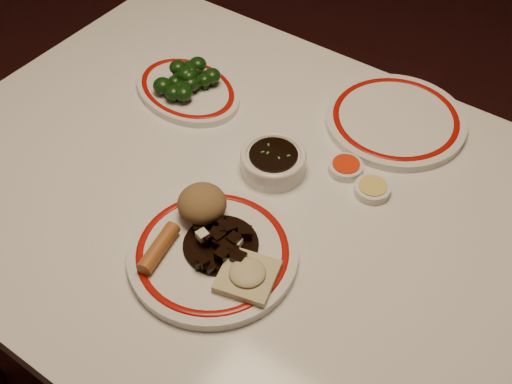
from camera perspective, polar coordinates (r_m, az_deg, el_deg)
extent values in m
plane|color=black|center=(1.77, -0.73, -16.45)|extent=(7.00, 7.00, 0.00)
cube|color=white|center=(1.15, -1.08, -0.44)|extent=(1.20, 0.90, 0.04)
cylinder|color=black|center=(1.88, -7.27, 6.26)|extent=(0.06, 0.06, 0.71)
cylinder|color=white|center=(1.04, -3.85, -5.53)|extent=(0.35, 0.35, 0.02)
torus|color=#9D0F08|center=(1.03, -3.88, -5.23)|extent=(0.30, 0.30, 0.00)
ellipsoid|color=olive|center=(1.06, -4.82, -1.05)|extent=(0.08, 0.08, 0.06)
cylinder|color=#B2632C|center=(1.03, -8.63, -4.94)|extent=(0.04, 0.10, 0.03)
cube|color=#C7BD8C|center=(0.99, -0.76, -7.49)|extent=(0.10, 0.10, 0.01)
ellipsoid|color=#C7BD8C|center=(0.98, -0.76, -7.17)|extent=(0.06, 0.06, 0.02)
cylinder|color=black|center=(1.03, -3.14, -4.72)|extent=(0.12, 0.12, 0.00)
cube|color=black|center=(1.00, -4.07, -6.77)|extent=(0.02, 0.02, 0.02)
cube|color=black|center=(1.03, -2.37, -3.28)|extent=(0.03, 0.03, 0.02)
cube|color=black|center=(1.01, -3.01, -5.66)|extent=(0.02, 0.02, 0.02)
cube|color=black|center=(1.00, -1.56, -5.98)|extent=(0.02, 0.02, 0.02)
cube|color=black|center=(1.03, -2.98, -3.92)|extent=(0.02, 0.02, 0.01)
cube|color=black|center=(1.01, -4.96, -6.25)|extent=(0.03, 0.03, 0.02)
cube|color=black|center=(1.04, -2.72, -3.28)|extent=(0.03, 0.03, 0.02)
cube|color=black|center=(1.03, -3.41, -4.01)|extent=(0.03, 0.03, 0.02)
cube|color=black|center=(1.02, -1.96, -4.31)|extent=(0.02, 0.02, 0.02)
cube|color=black|center=(1.00, -4.71, -6.25)|extent=(0.02, 0.02, 0.02)
cube|color=black|center=(1.02, -4.39, -4.05)|extent=(0.02, 0.02, 0.02)
cube|color=black|center=(1.05, -3.34, -2.60)|extent=(0.02, 0.02, 0.02)
cube|color=black|center=(1.03, -0.85, -3.65)|extent=(0.02, 0.02, 0.02)
cube|color=black|center=(1.02, -2.30, -4.91)|extent=(0.02, 0.02, 0.02)
cube|color=black|center=(1.03, -2.94, -4.16)|extent=(0.02, 0.02, 0.02)
cube|color=black|center=(1.03, -3.19, -4.53)|extent=(0.02, 0.02, 0.02)
cube|color=black|center=(1.03, -3.57, -3.79)|extent=(0.02, 0.02, 0.02)
cube|color=black|center=(1.01, -1.95, -5.49)|extent=(0.03, 0.03, 0.02)
cube|color=black|center=(1.05, -5.06, -3.21)|extent=(0.03, 0.03, 0.02)
cube|color=beige|center=(1.02, -1.79, -4.52)|extent=(0.02, 0.02, 0.01)
cube|color=beige|center=(1.02, -4.79, -3.83)|extent=(0.02, 0.02, 0.01)
torus|color=#9D0F08|center=(1.33, -6.12, 9.23)|extent=(0.25, 0.25, 0.00)
cylinder|color=#23471C|center=(1.33, -5.96, 9.39)|extent=(0.01, 0.01, 0.01)
ellipsoid|color=black|center=(1.32, -6.00, 9.87)|extent=(0.03, 0.03, 0.02)
cylinder|color=#23471C|center=(1.36, -5.26, 10.30)|extent=(0.01, 0.01, 0.01)
ellipsoid|color=black|center=(1.35, -5.29, 10.74)|extent=(0.03, 0.03, 0.02)
cylinder|color=#23471C|center=(1.34, -6.80, 9.53)|extent=(0.01, 0.01, 0.01)
ellipsoid|color=black|center=(1.33, -6.85, 10.00)|extent=(0.03, 0.03, 0.03)
cylinder|color=#23471C|center=(1.32, -4.57, 9.39)|extent=(0.01, 0.01, 0.01)
ellipsoid|color=black|center=(1.31, -4.61, 9.91)|extent=(0.03, 0.03, 0.02)
cylinder|color=#23471C|center=(1.30, -7.30, 8.23)|extent=(0.01, 0.01, 0.01)
ellipsoid|color=black|center=(1.29, -7.36, 8.77)|extent=(0.03, 0.03, 0.03)
cylinder|color=#23471C|center=(1.33, -3.90, 9.70)|extent=(0.01, 0.01, 0.01)
ellipsoid|color=black|center=(1.32, -3.93, 10.29)|extent=(0.04, 0.04, 0.03)
cylinder|color=#23471C|center=(1.34, -6.12, 9.90)|extent=(0.01, 0.01, 0.02)
ellipsoid|color=black|center=(1.33, -6.17, 10.43)|extent=(0.03, 0.03, 0.02)
cylinder|color=#23471C|center=(1.30, -6.54, 8.27)|extent=(0.01, 0.01, 0.01)
ellipsoid|color=black|center=(1.29, -6.59, 8.72)|extent=(0.03, 0.03, 0.02)
cylinder|color=#23471C|center=(1.33, -7.15, 9.21)|extent=(0.01, 0.01, 0.01)
ellipsoid|color=black|center=(1.32, -7.21, 9.72)|extent=(0.03, 0.03, 0.02)
cylinder|color=#23471C|center=(1.36, -5.16, 10.63)|extent=(0.01, 0.01, 0.01)
ellipsoid|color=black|center=(1.35, -5.21, 11.24)|extent=(0.04, 0.04, 0.03)
cylinder|color=#23471C|center=(1.33, -6.09, 9.54)|extent=(0.01, 0.01, 0.01)
ellipsoid|color=black|center=(1.33, -6.14, 10.02)|extent=(0.03, 0.03, 0.02)
cylinder|color=#23471C|center=(1.31, -6.73, 8.57)|extent=(0.01, 0.01, 0.01)
ellipsoid|color=black|center=(1.30, -6.78, 9.09)|extent=(0.04, 0.04, 0.03)
cylinder|color=#23471C|center=(1.33, -6.23, 9.40)|extent=(0.01, 0.01, 0.02)
ellipsoid|color=black|center=(1.31, -6.30, 10.04)|extent=(0.04, 0.04, 0.03)
cylinder|color=#23471C|center=(1.36, -5.94, 10.36)|extent=(0.01, 0.01, 0.01)
ellipsoid|color=black|center=(1.35, -5.99, 10.92)|extent=(0.03, 0.03, 0.03)
cylinder|color=#23471C|center=(1.32, -8.23, 8.81)|extent=(0.01, 0.01, 0.01)
ellipsoid|color=black|center=(1.31, -8.31, 9.35)|extent=(0.04, 0.04, 0.03)
cylinder|color=#23471C|center=(1.33, -5.49, 9.50)|extent=(0.01, 0.01, 0.01)
ellipsoid|color=black|center=(1.32, -5.53, 9.95)|extent=(0.03, 0.03, 0.02)
cylinder|color=#23471C|center=(1.36, -5.91, 10.57)|extent=(0.01, 0.01, 0.01)
ellipsoid|color=black|center=(1.36, -5.96, 11.04)|extent=(0.03, 0.03, 0.02)
cylinder|color=#23471C|center=(1.30, -6.42, 8.17)|extent=(0.01, 0.01, 0.01)
ellipsoid|color=black|center=(1.29, -6.48, 8.74)|extent=(0.04, 0.04, 0.03)
cylinder|color=#23471C|center=(1.32, -5.81, 9.04)|extent=(0.01, 0.01, 0.01)
ellipsoid|color=black|center=(1.31, -5.86, 9.61)|extent=(0.04, 0.04, 0.03)
cylinder|color=#23471C|center=(1.35, -5.91, 10.00)|extent=(0.01, 0.01, 0.01)
ellipsoid|color=black|center=(1.34, -5.96, 10.57)|extent=(0.04, 0.04, 0.03)
cylinder|color=#23471C|center=(1.33, -5.06, 9.36)|extent=(0.01, 0.01, 0.01)
ellipsoid|color=black|center=(1.32, -5.10, 9.82)|extent=(0.03, 0.03, 0.02)
ellipsoid|color=black|center=(1.31, -5.77, 10.63)|extent=(0.03, 0.03, 0.02)
ellipsoid|color=black|center=(1.31, -5.86, 10.35)|extent=(0.02, 0.02, 0.02)
ellipsoid|color=black|center=(1.31, -6.02, 10.22)|extent=(0.03, 0.03, 0.03)
ellipsoid|color=black|center=(1.32, -6.97, 10.93)|extent=(0.03, 0.03, 0.03)
ellipsoid|color=black|center=(1.31, -6.26, 10.39)|extent=(0.04, 0.04, 0.03)
ellipsoid|color=black|center=(1.32, -6.64, 10.30)|extent=(0.03, 0.03, 0.02)
cylinder|color=white|center=(1.16, 1.55, 2.59)|extent=(0.12, 0.12, 0.04)
cylinder|color=black|center=(1.14, 1.57, 3.33)|extent=(0.09, 0.09, 0.00)
cylinder|color=white|center=(1.18, 7.97, 2.17)|extent=(0.06, 0.06, 0.02)
cylinder|color=red|center=(1.17, 8.02, 2.49)|extent=(0.05, 0.05, 0.00)
cylinder|color=white|center=(1.15, 10.28, 0.23)|extent=(0.06, 0.06, 0.02)
cylinder|color=#E3C95D|center=(1.14, 10.34, 0.55)|extent=(0.05, 0.05, 0.00)
cylinder|color=white|center=(1.29, 12.27, 6.26)|extent=(0.30, 0.30, 0.02)
torus|color=#9D0F08|center=(1.28, 12.33, 6.53)|extent=(0.26, 0.26, 0.00)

